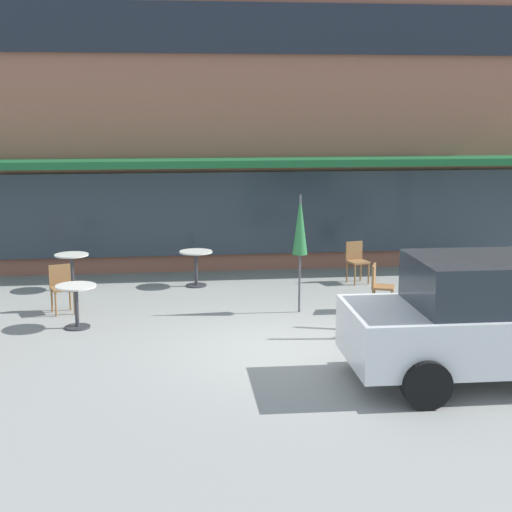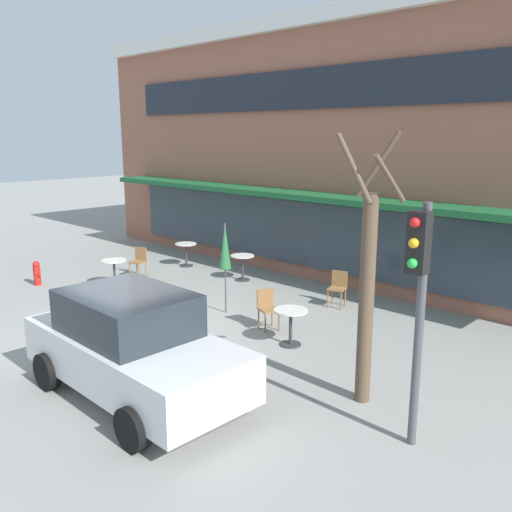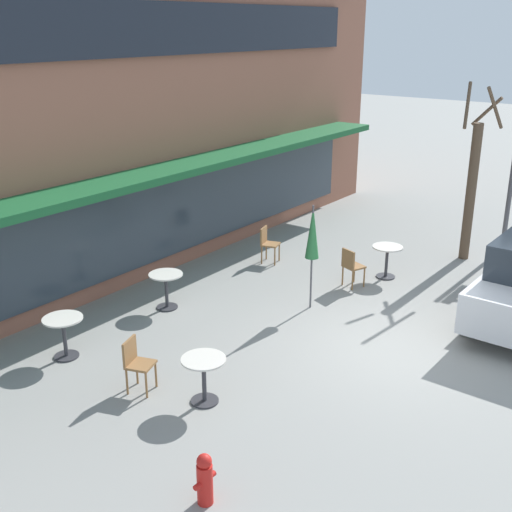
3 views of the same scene
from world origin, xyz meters
name	(u,v)px [view 3 (image 3 of 3)]	position (x,y,z in m)	size (l,w,h in m)	color
ground_plane	(392,346)	(0.00, 0.00, 0.00)	(80.00, 80.00, 0.00)	gray
building_facade	(37,99)	(0.00, 9.97, 3.80)	(19.41, 9.10, 7.60)	#935B47
cafe_table_near_wall	(387,256)	(3.06, 1.62, 0.52)	(0.70, 0.70, 0.76)	#333338
cafe_table_streetside	(64,331)	(-3.82, 4.45, 0.52)	(0.70, 0.70, 0.76)	#333338
cafe_table_by_tree	(166,285)	(-1.23, 4.49, 0.52)	(0.70, 0.70, 0.76)	#333338
cafe_table_mid_patio	(204,373)	(-3.43, 1.54, 0.52)	(0.70, 0.70, 0.76)	#333338
patio_umbrella_green_folded	(313,233)	(0.58, 2.12, 1.63)	(0.28, 0.28, 2.20)	#4C4C51
cafe_chair_0	(268,242)	(2.23, 4.42, 0.53)	(0.50, 0.50, 0.89)	olive
cafe_chair_1	(351,265)	(2.06, 2.00, 0.53)	(0.52, 0.52, 0.89)	olive
cafe_chair_2	(136,361)	(-3.81, 2.63, 0.53)	(0.51, 0.51, 0.89)	olive
street_tree	(472,185)	(5.43, 0.62, 1.89)	(0.90, 0.91, 4.29)	brown
fire_hydrant	(205,479)	(-5.12, 0.05, 0.35)	(0.36, 0.20, 0.71)	red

